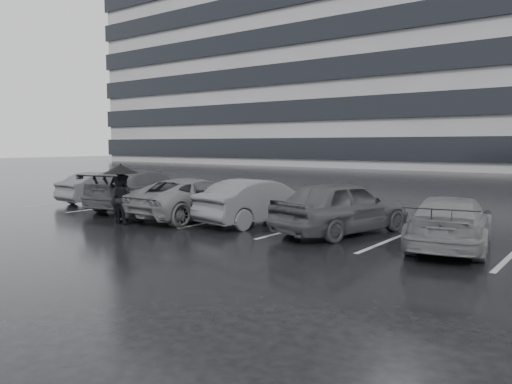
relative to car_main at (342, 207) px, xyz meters
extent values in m
plane|color=black|center=(-1.98, -2.08, -0.73)|extent=(160.00, 160.00, 0.00)
cube|color=gray|center=(-23.98, 45.92, 13.27)|extent=(60.00, 25.00, 28.00)
cube|color=black|center=(-23.98, 45.92, 1.27)|extent=(60.60, 25.60, 2.20)
cube|color=black|center=(-23.98, 45.92, 5.27)|extent=(60.60, 25.60, 2.20)
cube|color=black|center=(-23.98, 45.92, 9.27)|extent=(60.60, 25.60, 2.20)
cube|color=black|center=(-23.98, 45.92, 13.27)|extent=(60.60, 25.60, 2.20)
cube|color=black|center=(-23.98, 45.92, 17.27)|extent=(60.60, 25.60, 2.20)
imported|color=black|center=(0.00, 0.00, 0.00)|extent=(2.68, 4.59, 1.47)
imported|color=#303032|center=(-2.84, 0.05, -0.05)|extent=(2.07, 4.30, 1.36)
imported|color=#48474A|center=(-5.20, -0.28, -0.07)|extent=(2.22, 4.76, 1.32)
imported|color=black|center=(-8.28, 0.27, 0.00)|extent=(2.89, 5.33, 1.47)
imported|color=#303032|center=(-11.27, 0.70, -0.09)|extent=(1.39, 3.89, 1.28)
imported|color=#48474A|center=(2.91, -0.20, -0.12)|extent=(2.44, 4.47, 1.23)
imported|color=black|center=(-6.48, -2.29, 0.16)|extent=(0.78, 0.68, 1.79)
imported|color=black|center=(-6.21, -2.38, 0.03)|extent=(0.76, 0.61, 1.52)
cylinder|color=black|center=(-6.34, -2.34, 0.05)|extent=(0.02, 0.02, 1.57)
cone|color=black|center=(-6.34, -2.34, 0.94)|extent=(1.08, 1.08, 0.27)
sphere|color=black|center=(-6.34, -2.34, 1.07)|extent=(0.05, 0.05, 0.05)
cube|color=#A4A4A7|center=(-12.58, 0.42, -0.73)|extent=(0.12, 5.00, 0.00)
cube|color=#A4A4A7|center=(-9.78, 0.42, -0.73)|extent=(0.12, 5.00, 0.00)
cube|color=#A4A4A7|center=(-6.98, 0.42, -0.73)|extent=(0.12, 5.00, 0.00)
cube|color=#A4A4A7|center=(-4.18, 0.42, -0.73)|extent=(0.12, 5.00, 0.00)
cube|color=#A4A4A7|center=(-1.38, 0.42, -0.73)|extent=(0.12, 5.00, 0.00)
cube|color=#A4A4A7|center=(1.42, 0.42, -0.73)|extent=(0.12, 5.00, 0.00)
camera|label=1|loc=(6.14, -12.12, 1.69)|focal=35.00mm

